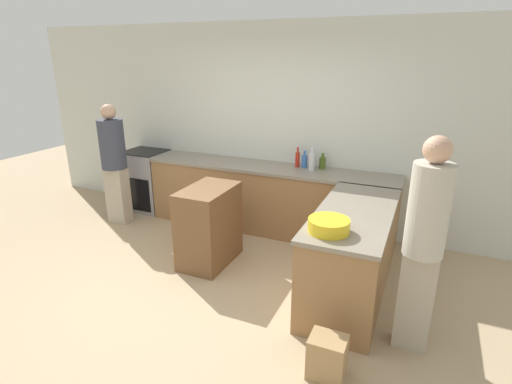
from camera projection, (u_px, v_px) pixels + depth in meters
ground_plane at (203, 293)px, 4.04m from camera, size 14.00×14.00×0.00m
wall_back at (278, 128)px, 5.37m from camera, size 8.00×0.06×2.70m
counter_back at (268, 198)px, 5.38m from camera, size 3.38×0.62×0.89m
counter_peninsula at (351, 253)px, 3.89m from camera, size 0.69×1.70×0.89m
range_oven at (147, 180)px, 6.15m from camera, size 0.65×0.60×0.91m
island_table at (209, 226)px, 4.52m from camera, size 0.48×0.76×0.90m
mixing_bowl at (329, 225)px, 3.29m from camera, size 0.34×0.34×0.11m
vinegar_bottle_clear at (312, 161)px, 5.01m from camera, size 0.08×0.08×0.30m
water_bottle_blue at (304, 161)px, 5.15m from camera, size 0.07×0.07×0.22m
hot_sauce_bottle at (297, 159)px, 5.19m from camera, size 0.06×0.06×0.26m
olive_oil_bottle at (322, 163)px, 5.10m from camera, size 0.08×0.08×0.20m
person_by_range at (114, 161)px, 5.47m from camera, size 0.34×0.34×1.67m
person_at_peninsula at (424, 239)px, 3.00m from camera, size 0.30×0.30×1.76m
paper_bag at (327, 357)px, 2.95m from camera, size 0.27×0.22×0.33m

